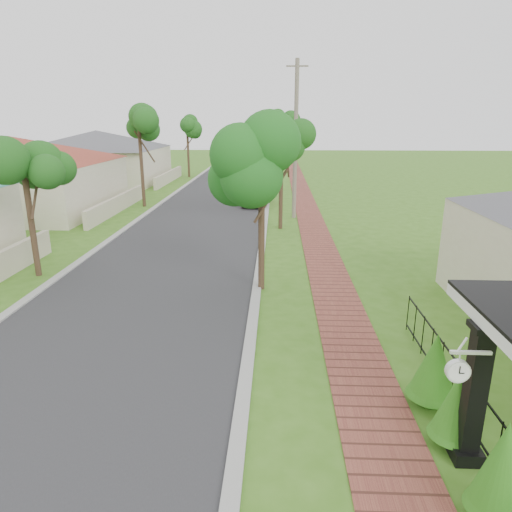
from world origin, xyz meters
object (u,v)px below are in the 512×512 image
(porch_post, at_px, (473,402))
(parked_car_white, at_px, (247,184))
(utility_pole, at_px, (295,141))
(near_tree, at_px, (262,167))
(station_clock, at_px, (459,369))
(parked_car_red, at_px, (257,195))

(porch_post, distance_m, parked_car_white, 29.27)
(parked_car_white, bearing_deg, utility_pole, -70.32)
(porch_post, distance_m, near_tree, 9.33)
(utility_pole, xyz_separation_m, station_clock, (1.76, -20.22, -2.46))
(porch_post, xyz_separation_m, parked_car_white, (-5.55, 28.73, -0.41))
(parked_car_white, height_order, station_clock, station_clock)
(porch_post, height_order, utility_pole, utility_pole)
(porch_post, relative_size, parked_car_white, 0.59)
(parked_car_red, relative_size, near_tree, 0.76)
(parked_car_white, xyz_separation_m, station_clock, (5.06, -29.13, 1.24))
(porch_post, bearing_deg, parked_car_white, 100.93)
(porch_post, relative_size, utility_pole, 0.29)
(parked_car_red, relative_size, station_clock, 6.14)
(parked_car_white, bearing_deg, parked_car_red, -79.72)
(parked_car_red, bearing_deg, near_tree, -79.46)
(near_tree, relative_size, station_clock, 8.10)
(porch_post, bearing_deg, station_clock, -140.57)
(near_tree, distance_m, utility_pole, 11.92)
(porch_post, xyz_separation_m, station_clock, (-0.49, -0.40, 0.83))
(station_clock, bearing_deg, parked_car_white, 99.86)
(parked_car_red, bearing_deg, parked_car_white, 108.38)
(near_tree, relative_size, utility_pole, 0.60)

